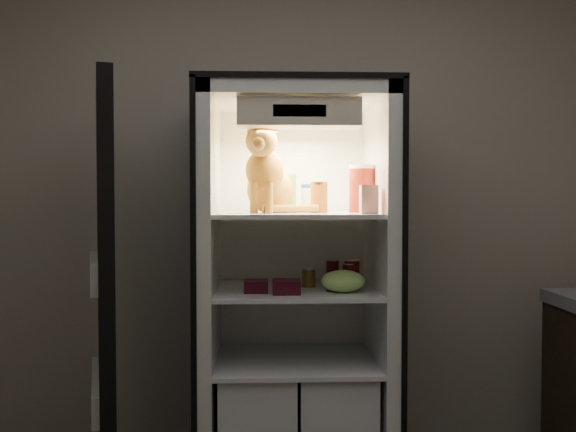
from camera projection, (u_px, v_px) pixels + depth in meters
name	position (u px, v px, depth m)	size (l,w,h in m)	color
room_shell	(323.00, 98.00, 1.62)	(3.60, 3.60, 3.60)	white
refrigerator	(295.00, 317.00, 3.04)	(0.90, 0.72, 1.88)	white
fridge_door	(105.00, 302.00, 2.74)	(0.28, 0.86, 1.85)	black
tabby_cat	(267.00, 178.00, 2.95)	(0.36, 0.42, 0.43)	orange
parmesan_shaker	(289.00, 193.00, 3.04)	(0.07, 0.07, 0.18)	#23832E
mayo_tub	(311.00, 198.00, 3.10)	(0.10, 0.10, 0.13)	white
salsa_jar	(319.00, 197.00, 2.96)	(0.08, 0.08, 0.14)	maroon
pepper_jar	(363.00, 189.00, 2.99)	(0.13, 0.13, 0.22)	#AA2516
cream_carton	(369.00, 199.00, 2.77)	(0.07, 0.07, 0.13)	silver
soda_can_a	(333.00, 272.00, 3.11)	(0.06, 0.06, 0.12)	black
soda_can_b	(349.00, 276.00, 2.96)	(0.06, 0.06, 0.12)	black
soda_can_c	(352.00, 274.00, 2.96)	(0.07, 0.07, 0.13)	black
condiment_jar	(309.00, 277.00, 3.00)	(0.07, 0.07, 0.09)	brown
grape_bag	(343.00, 281.00, 2.85)	(0.20, 0.14, 0.10)	#88CA5E
berry_box_left	(256.00, 286.00, 2.84)	(0.11, 0.11, 0.05)	#460B18
berry_box_right	(286.00, 287.00, 2.80)	(0.12, 0.12, 0.06)	#460B18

